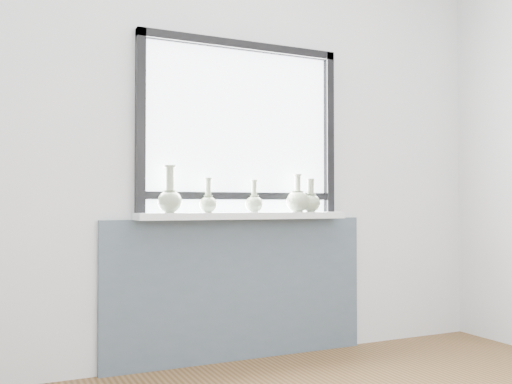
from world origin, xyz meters
name	(u,v)px	position (x,y,z in m)	size (l,w,h in m)	color
back_wall	(238,148)	(0.00, 1.81, 1.30)	(3.60, 0.02, 2.60)	silver
apron_panel	(240,289)	(0.00, 1.78, 0.43)	(1.70, 0.03, 0.86)	#4B5768
windowsill	(245,216)	(0.00, 1.71, 0.88)	(1.32, 0.18, 0.04)	white
window	(241,124)	(0.00, 1.77, 1.44)	(1.30, 0.06, 1.05)	black
vase_a	(170,198)	(-0.47, 1.70, 0.98)	(0.14, 0.14, 0.27)	#96A785
vase_b	(208,202)	(-0.24, 1.71, 0.96)	(0.10, 0.10, 0.20)	#96A785
vase_c	(254,202)	(0.06, 1.71, 0.96)	(0.11, 0.11, 0.20)	#96A785
vase_d	(298,200)	(0.35, 1.69, 0.98)	(0.14, 0.14, 0.24)	#96A785
vase_e	(311,201)	(0.44, 1.68, 0.97)	(0.12, 0.12, 0.21)	#96A785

